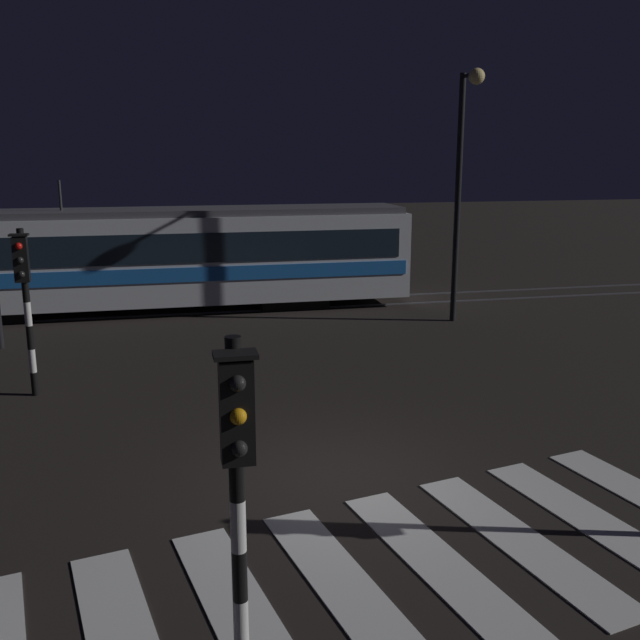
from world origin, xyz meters
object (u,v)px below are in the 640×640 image
object	(u,v)px
traffic_light_corner_far_left	(25,288)
street_lamp_trackside_right	(463,167)
tram	(148,257)
traffic_light_kerb_mid_left	(238,472)

from	to	relation	value
traffic_light_corner_far_left	street_lamp_trackside_right	bearing A→B (deg)	20.99
street_lamp_trackside_right	tram	world-z (taller)	street_lamp_trackside_right
traffic_light_kerb_mid_left	street_lamp_trackside_right	distance (m)	15.99
traffic_light_corner_far_left	tram	world-z (taller)	tram
traffic_light_kerb_mid_left	street_lamp_trackside_right	xyz separation A→B (m)	(7.95, 13.69, 2.27)
traffic_light_kerb_mid_left	tram	distance (m)	17.30
traffic_light_corner_far_left	tram	bearing A→B (deg)	73.70
traffic_light_corner_far_left	tram	xyz separation A→B (m)	(2.31, 7.89, -0.55)
street_lamp_trackside_right	tram	bearing A→B (deg)	158.13
traffic_light_corner_far_left	street_lamp_trackside_right	distance (m)	12.23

